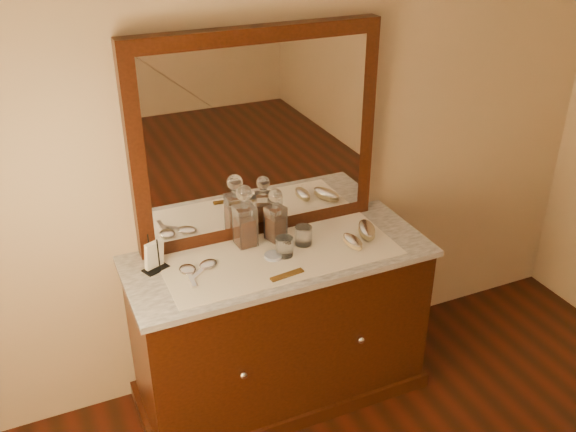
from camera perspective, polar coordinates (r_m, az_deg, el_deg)
The scene contains 18 objects.
dresser_cabinet at distance 3.23m, azimuth -0.73°, elevation -10.07°, with size 1.40×0.55×0.82m, color black.
dresser_plinth at distance 3.47m, azimuth -0.70°, elevation -14.87°, with size 1.46×0.59×0.08m, color black.
knob_left at distance 2.92m, azimuth -4.02°, elevation -14.07°, with size 0.04×0.04×0.04m, color silver.
knob_right at distance 3.12m, azimuth 6.56°, elevation -10.99°, with size 0.04×0.04×0.04m, color silver.
marble_top at distance 2.99m, azimuth -0.78°, elevation -3.66°, with size 1.44×0.59×0.03m, color white.
mirror_frame at distance 2.96m, azimuth -2.74°, elevation 7.17°, with size 1.20×0.08×1.00m, color black.
mirror_glass at distance 2.93m, azimuth -2.50°, elevation 6.95°, with size 1.06×0.01×0.86m, color white.
lace_runner at distance 2.96m, azimuth -0.63°, elevation -3.56°, with size 1.10×0.45×0.00m, color white.
pin_dish at distance 2.94m, azimuth -1.32°, elevation -3.60°, with size 0.09×0.09×0.01m, color white.
comb at distance 2.81m, azimuth -0.09°, elevation -5.31°, with size 0.16×0.03×0.01m, color brown.
napkin_rack at distance 2.89m, azimuth -11.92°, elevation -3.59°, with size 0.13×0.11×0.17m.
decanter_left at distance 2.99m, azimuth -3.87°, elevation -0.55°, with size 0.10×0.10×0.31m.
decanter_right at distance 3.04m, azimuth -1.12°, elevation -0.38°, with size 0.10×0.10×0.27m.
brush_near at distance 3.04m, azimuth 5.84°, elevation -2.30°, with size 0.07×0.15×0.04m.
brush_far at distance 3.14m, azimuth 7.09°, elevation -1.26°, with size 0.13×0.19×0.05m.
hand_mirror_outer at distance 2.86m, azimuth -8.96°, elevation -4.93°, with size 0.08×0.19×0.02m.
hand_mirror_inner at distance 2.89m, azimuth -7.35°, elevation -4.47°, with size 0.18×0.16×0.02m.
tumblers at distance 2.98m, azimuth 0.56°, elevation -2.25°, with size 0.21×0.14×0.09m.
Camera 1 is at (-1.00, -0.38, 2.41)m, focal length 39.56 mm.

